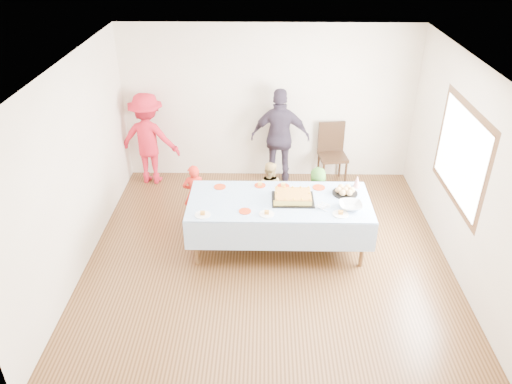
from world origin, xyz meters
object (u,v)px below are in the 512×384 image
at_px(birthday_cake, 293,197).
at_px(dining_chair, 332,150).
at_px(party_table, 279,204).
at_px(adult_left, 149,139).

xyz_separation_m(birthday_cake, dining_chair, (0.79, 2.06, -0.24)).
distance_m(party_table, dining_chair, 2.29).
relative_size(party_table, adult_left, 1.54).
height_order(dining_chair, adult_left, adult_left).
distance_m(birthday_cake, adult_left, 3.10).
height_order(party_table, birthday_cake, birthday_cake).
bearing_deg(birthday_cake, adult_left, 140.54).
bearing_deg(adult_left, party_table, 145.24).
distance_m(birthday_cake, dining_chair, 2.22).
bearing_deg(dining_chair, party_table, -122.26).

